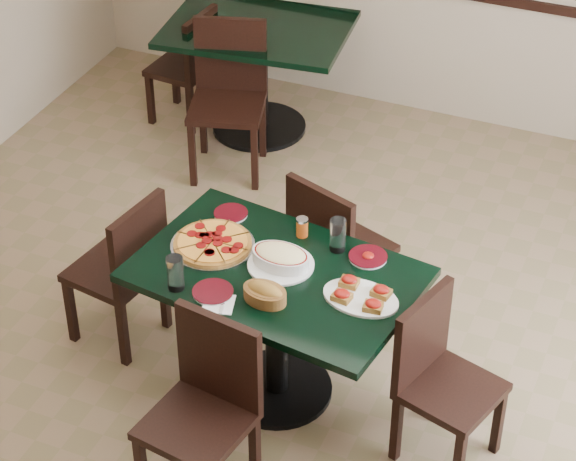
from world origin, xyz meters
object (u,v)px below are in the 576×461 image
at_px(chair_near, 207,401).
at_px(chair_right, 438,372).
at_px(lasagna_casserole, 281,258).
at_px(bread_basket, 265,293).
at_px(back_table, 258,58).
at_px(main_table, 276,302).
at_px(back_chair_left, 190,62).
at_px(pepperoni_pizza, 213,243).
at_px(back_chair_near, 229,89).
at_px(chair_far, 333,246).
at_px(chair_left, 125,265).
at_px(bruschetta_platter, 361,295).

bearing_deg(chair_near, chair_right, 43.38).
xyz_separation_m(chair_right, lasagna_casserole, (-0.80, 0.10, 0.33)).
bearing_deg(bread_basket, back_table, 122.53).
bearing_deg(main_table, chair_right, 4.11).
relative_size(back_table, chair_right, 1.47).
bearing_deg(main_table, back_chair_left, 133.64).
xyz_separation_m(back_table, pepperoni_pizza, (0.75, -2.19, 0.24)).
bearing_deg(chair_right, back_chair_near, 62.51).
distance_m(back_chair_left, lasagna_casserole, 2.66).
bearing_deg(bread_basket, lasagna_casserole, 104.97).
xyz_separation_m(chair_far, pepperoni_pizza, (-0.40, -0.54, 0.27)).
xyz_separation_m(chair_far, lasagna_casserole, (-0.05, -0.55, 0.30)).
xyz_separation_m(chair_near, back_chair_left, (-1.51, 2.81, -0.05)).
bearing_deg(chair_near, lasagna_casserole, 94.62).
bearing_deg(back_chair_left, main_table, 40.50).
bearing_deg(lasagna_casserole, chair_near, -90.90).
bearing_deg(chair_left, chair_near, 57.65).
height_order(main_table, chair_left, chair_left).
distance_m(chair_far, bread_basket, 0.85).
distance_m(chair_far, pepperoni_pizza, 0.72).
bearing_deg(back_chair_near, pepperoni_pizza, -83.36).
distance_m(chair_left, bruschetta_platter, 1.31).
height_order(chair_near, chair_left, chair_near).
relative_size(bread_basket, bruschetta_platter, 0.59).
distance_m(back_table, chair_left, 2.20).
bearing_deg(lasagna_casserole, bread_basket, -79.29).
xyz_separation_m(chair_far, bread_basket, (-0.02, -0.80, 0.29)).
height_order(chair_left, back_chair_left, chair_left).
bearing_deg(pepperoni_pizza, lasagna_casserole, -1.77).
height_order(chair_left, bruschetta_platter, chair_left).
xyz_separation_m(chair_left, bread_basket, (0.88, -0.28, 0.31)).
relative_size(main_table, chair_left, 1.59).
bearing_deg(bread_basket, chair_far, 96.29).
xyz_separation_m(main_table, chair_near, (-0.05, -0.64, -0.07)).
bearing_deg(chair_right, lasagna_casserole, 99.61).
distance_m(chair_near, bruschetta_platter, 0.81).
height_order(back_chair_left, lasagna_casserole, lasagna_casserole).
relative_size(back_table, chair_near, 1.39).
bearing_deg(back_chair_left, lasagna_casserole, 41.15).
bearing_deg(back_chair_left, chair_near, 33.09).
bearing_deg(back_chair_near, chair_near, -83.35).
xyz_separation_m(main_table, bread_basket, (0.04, -0.21, 0.22)).
height_order(chair_left, back_chair_near, back_chair_near).
relative_size(chair_far, chair_left, 1.04).
distance_m(main_table, back_table, 2.51).
relative_size(main_table, pepperoni_pizza, 3.46).
xyz_separation_m(chair_near, back_chair_near, (-1.05, 2.44, 0.04)).
height_order(chair_right, bruschetta_platter, chair_right).
relative_size(pepperoni_pizza, lasagna_casserole, 1.29).
height_order(chair_left, pepperoni_pizza, chair_left).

